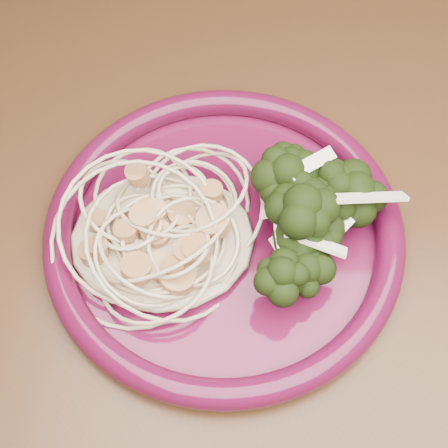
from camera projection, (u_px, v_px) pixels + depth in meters
name	position (u px, v px, depth m)	size (l,w,h in m)	color
dining_table	(227.00, 368.00, 0.54)	(1.20, 0.80, 0.75)	#472814
dinner_plate	(224.00, 230.00, 0.48)	(0.33, 0.33, 0.02)	#510C29
spaghetti_pile	(161.00, 232.00, 0.47)	(0.14, 0.12, 0.03)	#C9B791
scallop_cluster	(157.00, 206.00, 0.44)	(0.12, 0.12, 0.04)	tan
broccoli_pile	(301.00, 203.00, 0.47)	(0.10, 0.16, 0.06)	black
onion_garnish	(306.00, 177.00, 0.44)	(0.07, 0.10, 0.05)	white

